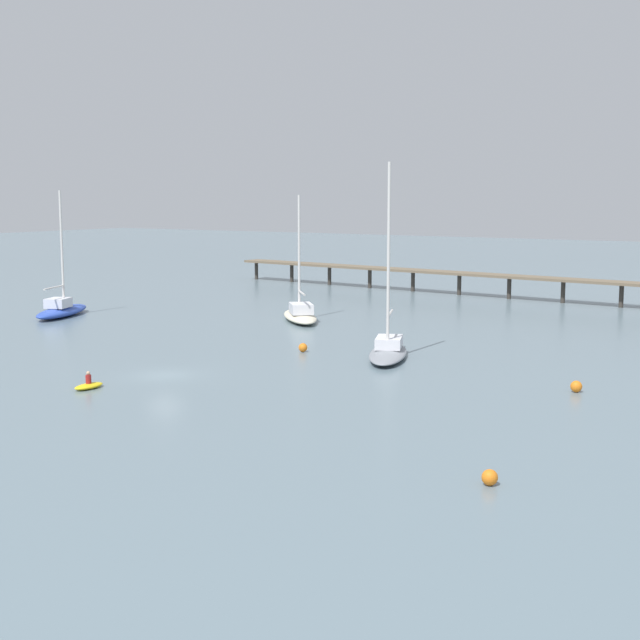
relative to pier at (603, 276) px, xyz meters
name	(u,v)px	position (x,y,z in m)	size (l,w,h in m)	color
ground_plane	(165,375)	(-14.65, -55.42, -3.33)	(400.00, 400.00, 0.00)	slate
pier	(603,276)	(0.00, 0.00, 0.00)	(75.91, 11.36, 5.87)	brown
sailboat_gray	(388,348)	(-4.86, -41.28, -2.57)	(6.29, 9.85, 14.66)	gray
sailboat_cream	(300,313)	(-21.76, -27.87, -2.60)	(8.79, 9.35, 12.24)	beige
sailboat_blue	(62,309)	(-43.99, -38.17, -2.55)	(6.28, 10.06, 12.69)	#2D4CB7
dinghy_yellow	(89,385)	(-15.81, -61.28, -3.10)	(1.01, 2.22, 1.14)	yellow
mooring_buoy_inner	(576,386)	(10.80, -45.66, -2.96)	(0.74, 0.74, 0.74)	orange
mooring_buoy_near	(490,477)	(13.18, -65.95, -2.97)	(0.71, 0.71, 0.71)	orange
mooring_buoy_mid	(303,348)	(-11.78, -42.54, -2.98)	(0.70, 0.70, 0.70)	orange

